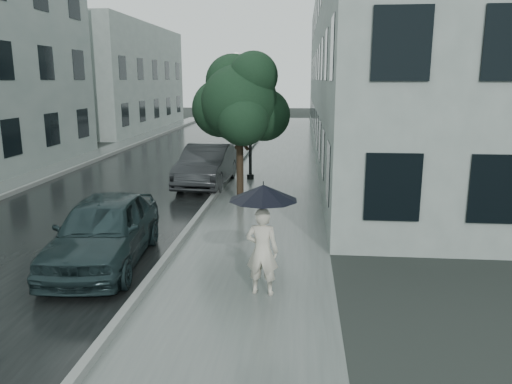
# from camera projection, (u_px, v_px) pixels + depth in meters

# --- Properties ---
(ground) EXTENTS (120.00, 120.00, 0.00)m
(ground) POSITION_uv_depth(u_px,v_px,m) (234.00, 277.00, 10.03)
(ground) COLOR black
(ground) RESTS_ON ground
(sidewalk) EXTENTS (3.50, 60.00, 0.01)m
(sidewalk) POSITION_uv_depth(u_px,v_px,m) (277.00, 171.00, 21.66)
(sidewalk) COLOR slate
(sidewalk) RESTS_ON ground
(kerb_near) EXTENTS (0.15, 60.00, 0.15)m
(kerb_near) POSITION_uv_depth(u_px,v_px,m) (235.00, 168.00, 21.80)
(kerb_near) COLOR slate
(kerb_near) RESTS_ON ground
(asphalt_road) EXTENTS (6.85, 60.00, 0.00)m
(asphalt_road) POSITION_uv_depth(u_px,v_px,m) (157.00, 169.00, 22.14)
(asphalt_road) COLOR black
(asphalt_road) RESTS_ON ground
(kerb_far) EXTENTS (0.15, 60.00, 0.15)m
(kerb_far) POSITION_uv_depth(u_px,v_px,m) (81.00, 166.00, 22.43)
(kerb_far) COLOR slate
(kerb_far) RESTS_ON ground
(sidewalk_far) EXTENTS (1.70, 60.00, 0.01)m
(sidewalk_far) POSITION_uv_depth(u_px,v_px,m) (62.00, 167.00, 22.53)
(sidewalk_far) COLOR #4C5451
(sidewalk_far) RESTS_ON ground
(building_near) EXTENTS (7.02, 36.00, 9.00)m
(building_near) POSITION_uv_depth(u_px,v_px,m) (379.00, 68.00, 27.47)
(building_near) COLOR #919E98
(building_near) RESTS_ON ground
(building_far_b) EXTENTS (7.02, 18.00, 8.00)m
(building_far_b) POSITION_uv_depth(u_px,v_px,m) (112.00, 78.00, 39.51)
(building_far_b) COLOR #919E98
(building_far_b) RESTS_ON ground
(pedestrian) EXTENTS (0.64, 0.46, 1.64)m
(pedestrian) POSITION_uv_depth(u_px,v_px,m) (262.00, 251.00, 9.07)
(pedestrian) COLOR beige
(pedestrian) RESTS_ON sidewalk
(umbrella) EXTENTS (1.29, 1.29, 1.19)m
(umbrella) POSITION_uv_depth(u_px,v_px,m) (263.00, 192.00, 8.78)
(umbrella) COLOR black
(umbrella) RESTS_ON ground
(street_tree) EXTENTS (3.12, 2.84, 4.72)m
(street_tree) POSITION_uv_depth(u_px,v_px,m) (240.00, 102.00, 15.45)
(street_tree) COLOR #332619
(street_tree) RESTS_ON ground
(lamp_post) EXTENTS (0.84, 0.37, 4.89)m
(lamp_post) POSITION_uv_depth(u_px,v_px,m) (246.00, 108.00, 19.25)
(lamp_post) COLOR black
(lamp_post) RESTS_ON ground
(car_near) EXTENTS (2.13, 4.49, 1.48)m
(car_near) POSITION_uv_depth(u_px,v_px,m) (104.00, 230.00, 10.62)
(car_near) COLOR #1A2A2D
(car_near) RESTS_ON ground
(car_far) EXTENTS (1.76, 4.62, 1.50)m
(car_far) POSITION_uv_depth(u_px,v_px,m) (207.00, 165.00, 18.62)
(car_far) COLOR #232628
(car_far) RESTS_ON ground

